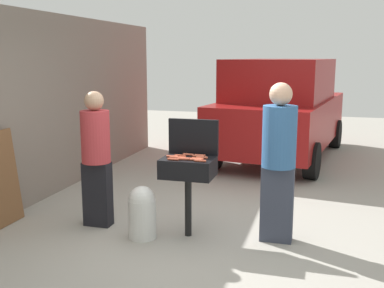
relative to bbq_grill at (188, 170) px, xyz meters
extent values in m
plane|color=#9E998E|center=(0.12, -0.01, -0.79)|extent=(24.00, 24.00, 0.00)
cube|color=slate|center=(-2.57, 0.99, 0.57)|extent=(0.24, 8.00, 2.71)
cylinder|color=black|center=(0.00, 0.00, -0.43)|extent=(0.08, 0.08, 0.71)
cube|color=black|center=(0.00, 0.00, 0.03)|extent=(0.60, 0.44, 0.22)
cube|color=black|center=(0.00, 0.22, 0.35)|extent=(0.60, 0.05, 0.42)
cylinder|color=#B74C33|center=(-0.02, -0.12, 0.16)|extent=(0.13, 0.04, 0.03)
cylinder|color=#B74C33|center=(-0.13, -0.08, 0.16)|extent=(0.13, 0.03, 0.03)
cylinder|color=#AD4228|center=(0.14, -0.08, 0.16)|extent=(0.13, 0.04, 0.03)
cylinder|color=#B74C33|center=(0.00, -0.08, 0.16)|extent=(0.13, 0.03, 0.03)
cylinder|color=#C6593D|center=(-0.19, -0.01, 0.16)|extent=(0.13, 0.04, 0.03)
cylinder|color=#B74C33|center=(-0.13, -0.16, 0.16)|extent=(0.13, 0.03, 0.03)
cylinder|color=#C6593D|center=(0.10, 0.07, 0.16)|extent=(0.13, 0.03, 0.03)
cylinder|color=#AD4228|center=(-0.11, 0.04, 0.16)|extent=(0.13, 0.03, 0.03)
cylinder|color=#C6593D|center=(-0.03, 0.13, 0.16)|extent=(0.13, 0.04, 0.03)
cylinder|color=#B74C33|center=(0.18, -0.15, 0.16)|extent=(0.13, 0.03, 0.03)
cylinder|color=#C6593D|center=(0.12, -0.11, 0.16)|extent=(0.13, 0.03, 0.03)
cylinder|color=#AD4228|center=(0.12, -0.05, 0.16)|extent=(0.13, 0.04, 0.03)
cylinder|color=#B74C33|center=(0.11, 0.12, 0.16)|extent=(0.13, 0.03, 0.03)
cylinder|color=#AD4228|center=(-0.08, -0.05, 0.16)|extent=(0.13, 0.03, 0.03)
cylinder|color=#C6593D|center=(0.16, 0.01, 0.16)|extent=(0.13, 0.04, 0.03)
cylinder|color=silver|center=(-0.49, -0.21, -0.56)|extent=(0.32, 0.32, 0.46)
sphere|color=silver|center=(-0.49, -0.21, -0.33)|extent=(0.31, 0.31, 0.31)
cube|color=black|center=(-1.18, 0.02, -0.39)|extent=(0.33, 0.18, 0.80)
cylinder|color=#B23338|center=(-1.18, 0.02, 0.33)|extent=(0.35, 0.35, 0.63)
sphere|color=tan|center=(-1.18, 0.02, 0.77)|extent=(0.23, 0.23, 0.23)
cube|color=#333847|center=(1.01, 0.13, -0.36)|extent=(0.36, 0.20, 0.86)
cylinder|color=#2D598C|center=(1.01, 0.13, 0.42)|extent=(0.38, 0.38, 0.68)
sphere|color=tan|center=(1.01, 0.13, 0.89)|extent=(0.25, 0.25, 0.25)
cube|color=maroon|center=(0.63, 4.71, -0.02)|extent=(2.49, 4.62, 0.90)
cube|color=maroon|center=(0.60, 4.51, 0.83)|extent=(2.10, 2.82, 0.80)
cylinder|color=black|center=(1.31, 3.06, -0.47)|extent=(0.31, 0.66, 0.64)
cylinder|color=black|center=(-0.48, 3.31, -0.47)|extent=(0.31, 0.66, 0.64)
cylinder|color=black|center=(1.73, 6.11, -0.47)|extent=(0.31, 0.66, 0.64)
cylinder|color=black|center=(-0.05, 6.36, -0.47)|extent=(0.31, 0.66, 0.64)
camera|label=1|loc=(1.48, -5.00, 1.29)|focal=43.68mm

